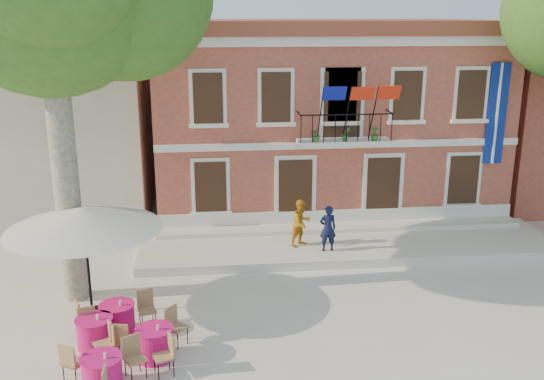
{
  "coord_description": "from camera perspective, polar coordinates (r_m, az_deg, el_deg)",
  "views": [
    {
      "loc": [
        -2.55,
        -14.54,
        7.72
      ],
      "look_at": [
        -0.69,
        3.5,
        2.44
      ],
      "focal_mm": 40.0,
      "sensor_mm": 36.0,
      "label": 1
    }
  ],
  "objects": [
    {
      "name": "cafe_table_1",
      "position": [
        14.69,
        -10.98,
        -13.84
      ],
      "size": [
        1.76,
        1.84,
        0.95
      ],
      "color": "#CD136A",
      "rests_on": "ground"
    },
    {
      "name": "cafe_table_0",
      "position": [
        15.45,
        -16.33,
        -12.68
      ],
      "size": [
        1.22,
        1.91,
        0.95
      ],
      "color": "#CD136A",
      "rests_on": "ground"
    },
    {
      "name": "ground",
      "position": [
        16.66,
        3.67,
        -11.41
      ],
      "size": [
        90.0,
        90.0,
        0.0
      ],
      "primitive_type": "plane",
      "color": "beige",
      "rests_on": "ground"
    },
    {
      "name": "main_building",
      "position": [
        25.26,
        4.61,
        7.21
      ],
      "size": [
        13.5,
        9.59,
        7.5
      ],
      "color": "#B76242",
      "rests_on": "ground"
    },
    {
      "name": "pedestrian_orange",
      "position": [
        20.04,
        2.79,
        -3.1
      ],
      "size": [
        0.97,
        0.94,
        1.58
      ],
      "primitive_type": "imported",
      "rotation": [
        0.0,
        0.0,
        0.62
      ],
      "color": "#BF7E16",
      "rests_on": "terrace"
    },
    {
      "name": "cafe_table_2",
      "position": [
        13.89,
        -15.7,
        -16.11
      ],
      "size": [
        1.87,
        1.62,
        0.95
      ],
      "color": "#CD136A",
      "rests_on": "ground"
    },
    {
      "name": "pedestrian_navy",
      "position": [
        19.68,
        5.27,
        -3.61
      ],
      "size": [
        0.57,
        0.39,
        1.52
      ],
      "primitive_type": "imported",
      "rotation": [
        0.0,
        0.0,
        3.2
      ],
      "color": "#0F1434",
      "rests_on": "terrace"
    },
    {
      "name": "neighbor_west",
      "position": [
        26.85,
        -20.89,
        5.52
      ],
      "size": [
        9.4,
        9.4,
        6.4
      ],
      "color": "beige",
      "rests_on": "ground"
    },
    {
      "name": "cafe_table_3",
      "position": [
        15.97,
        -14.33,
        -11.52
      ],
      "size": [
        1.96,
        0.98,
        0.95
      ],
      "color": "#CD136A",
      "rests_on": "ground"
    },
    {
      "name": "patio_umbrella",
      "position": [
        16.24,
        -17.3,
        -2.61
      ],
      "size": [
        4.01,
        4.01,
        2.98
      ],
      "color": "black",
      "rests_on": "ground"
    },
    {
      "name": "terrace",
      "position": [
        20.9,
        7.13,
        -5.13
      ],
      "size": [
        14.0,
        3.4,
        0.3
      ],
      "primitive_type": "cube",
      "color": "silver",
      "rests_on": "ground"
    }
  ]
}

